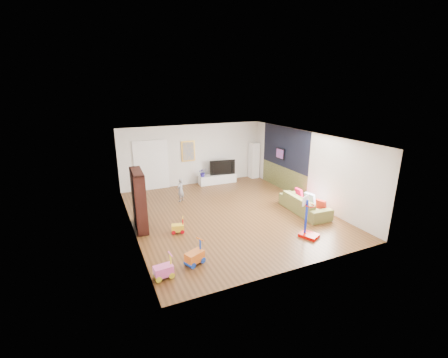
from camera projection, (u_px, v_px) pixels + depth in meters
name	position (u px, v px, depth m)	size (l,w,h in m)	color
floor	(229.00, 213.00, 10.56)	(6.50, 7.50, 0.00)	brown
ceiling	(229.00, 137.00, 9.77)	(6.50, 7.50, 0.00)	white
wall_back	(193.00, 155.00, 13.44)	(6.50, 0.00, 2.70)	silver
wall_front	(298.00, 219.00, 6.90)	(6.50, 0.00, 2.70)	silver
wall_left	(130.00, 189.00, 8.89)	(0.00, 7.50, 2.70)	silver
wall_right	(306.00, 167.00, 11.44)	(0.00, 7.50, 2.70)	silver
navy_accent	(285.00, 147.00, 12.51)	(0.01, 3.20, 1.70)	black
olive_wainscot	(283.00, 178.00, 12.91)	(0.01, 3.20, 1.00)	brown
doorway	(152.00, 166.00, 12.74)	(1.45, 0.06, 2.10)	white
painting_back	(188.00, 151.00, 13.24)	(0.62, 0.06, 0.92)	gold
artwork_right	(280.00, 154.00, 12.75)	(0.04, 0.56, 0.46)	#7F3F8C
media_console	(217.00, 179.00, 13.83)	(1.74, 0.44, 0.41)	silver
tall_cabinet	(254.00, 160.00, 14.53)	(0.40, 0.40, 1.72)	white
bookshelf	(139.00, 200.00, 9.22)	(0.33, 1.27, 1.85)	#33130E
sofa	(304.00, 204.00, 10.57)	(2.09, 0.82, 0.61)	olive
basketball_hoop	(311.00, 217.00, 8.71)	(0.43, 0.53, 1.26)	#BF0500
ride_on_yellow	(178.00, 225.00, 9.07)	(0.37, 0.23, 0.49)	yellow
ride_on_orange	(194.00, 253.00, 7.43)	(0.47, 0.29, 0.62)	orange
ride_on_pink	(163.00, 267.00, 6.89)	(0.44, 0.27, 0.58)	#FF61C4
child	(181.00, 190.00, 11.55)	(0.34, 0.22, 0.92)	gray
tv	(222.00, 167.00, 13.79)	(1.18, 0.16, 0.68)	black
vase_plant	(203.00, 172.00, 13.41)	(0.36, 0.32, 0.40)	navy
pillow_left	(321.00, 205.00, 10.04)	(0.09, 0.34, 0.34)	red
pillow_center	(310.00, 198.00, 10.60)	(0.10, 0.39, 0.39)	white
pillow_right	(299.00, 193.00, 11.13)	(0.09, 0.36, 0.36)	red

